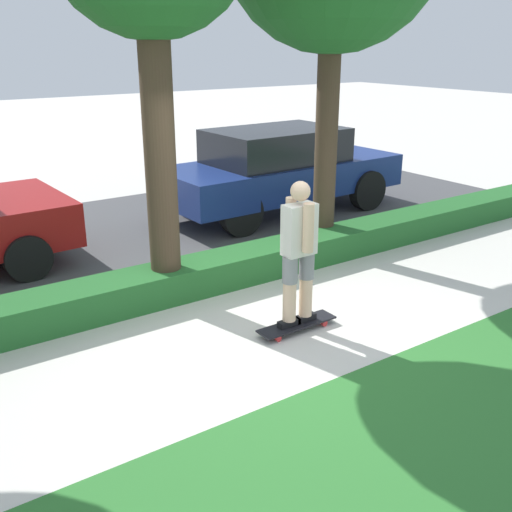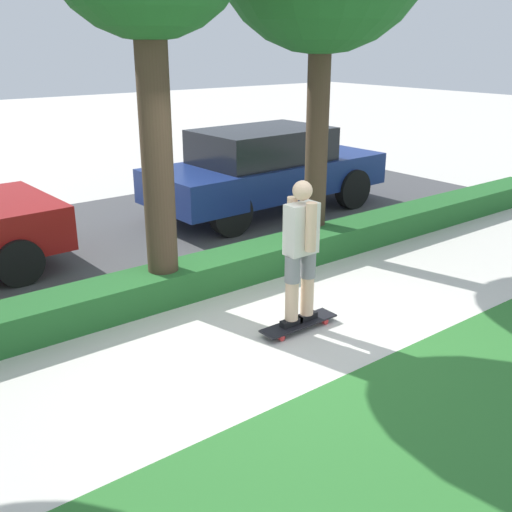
# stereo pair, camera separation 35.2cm
# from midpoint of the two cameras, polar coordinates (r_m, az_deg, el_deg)

# --- Properties ---
(ground_plane) EXTENTS (60.00, 60.00, 0.00)m
(ground_plane) POSITION_cam_midpoint_polar(r_m,az_deg,el_deg) (6.51, 1.09, -7.54)
(ground_plane) COLOR beige
(street_asphalt) EXTENTS (15.27, 5.00, 0.01)m
(street_asphalt) POSITION_cam_midpoint_polar(r_m,az_deg,el_deg) (9.89, -14.35, 1.60)
(street_asphalt) COLOR #474749
(street_asphalt) RESTS_ON ground_plane
(hedge_row) EXTENTS (15.27, 0.60, 0.39)m
(hedge_row) POSITION_cam_midpoint_polar(r_m,az_deg,el_deg) (7.63, -6.45, -1.81)
(hedge_row) COLOR #236028
(hedge_row) RESTS_ON ground_plane
(skateboard) EXTENTS (0.94, 0.24, 0.09)m
(skateboard) POSITION_cam_midpoint_polar(r_m,az_deg,el_deg) (6.61, 2.56, -6.45)
(skateboard) COLOR black
(skateboard) RESTS_ON ground_plane
(skater_person) EXTENTS (0.48, 0.41, 1.58)m
(skater_person) POSITION_cam_midpoint_polar(r_m,az_deg,el_deg) (6.28, 2.68, 0.58)
(skater_person) COLOR black
(skater_person) RESTS_ON skateboard
(parked_car_middle) EXTENTS (4.58, 1.89, 1.53)m
(parked_car_middle) POSITION_cam_midpoint_polar(r_m,az_deg,el_deg) (10.95, 0.06, 8.35)
(parked_car_middle) COLOR navy
(parked_car_middle) RESTS_ON ground_plane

